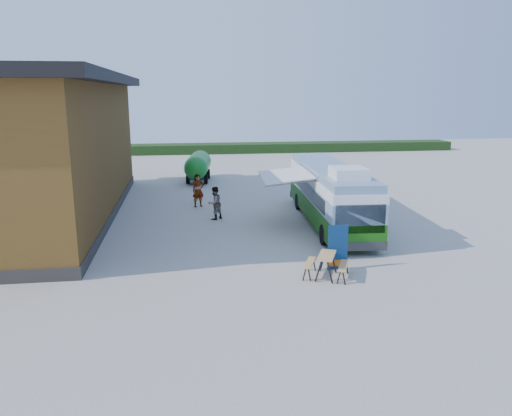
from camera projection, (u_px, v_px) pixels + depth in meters
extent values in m
plane|color=#BCB7AD|center=(260.00, 271.00, 18.72)|extent=(100.00, 100.00, 0.00)
cube|color=brown|center=(33.00, 152.00, 26.09)|extent=(8.00, 20.00, 7.00)
cube|color=black|center=(26.00, 78.00, 25.25)|extent=(9.60, 21.20, 0.50)
cube|color=#332D28|center=(39.00, 212.00, 26.83)|extent=(8.10, 20.10, 0.50)
cube|color=#264419|center=(279.00, 147.00, 56.36)|extent=(40.00, 3.00, 1.00)
cube|color=#1D7713|center=(329.00, 207.00, 25.42)|extent=(2.96, 11.11, 1.01)
cube|color=#708EAF|center=(330.00, 190.00, 25.22)|extent=(2.96, 11.11, 0.82)
cube|color=black|center=(306.00, 188.00, 25.57)|extent=(0.60, 9.15, 0.64)
cube|color=black|center=(349.00, 188.00, 25.75)|extent=(0.60, 9.15, 0.64)
cube|color=white|center=(330.00, 178.00, 25.08)|extent=(2.96, 11.11, 0.41)
cube|color=#708EAF|center=(330.00, 170.00, 24.99)|extent=(2.81, 10.92, 0.37)
cube|color=white|center=(349.00, 173.00, 21.52)|extent=(1.56, 1.74, 0.46)
cube|color=black|center=(360.00, 219.00, 19.94)|extent=(2.06, 0.19, 1.19)
cube|color=#2D2D2D|center=(359.00, 246.00, 20.25)|extent=(2.35, 0.34, 0.37)
cube|color=#2D2D2D|center=(309.00, 194.00, 30.76)|extent=(2.35, 0.34, 0.37)
cylinder|color=black|center=(324.00, 235.00, 21.87)|extent=(0.33, 0.93, 0.92)
cylinder|color=black|center=(370.00, 234.00, 22.03)|extent=(0.33, 0.93, 0.92)
cylinder|color=black|center=(299.00, 201.00, 28.54)|extent=(0.33, 0.93, 0.92)
cylinder|color=black|center=(334.00, 201.00, 28.70)|extent=(0.33, 0.93, 0.92)
cube|color=white|center=(285.00, 178.00, 24.60)|extent=(2.61, 3.96, 0.30)
cube|color=#A5A8AD|center=(309.00, 174.00, 24.65)|extent=(0.40, 4.12, 0.15)
cylinder|color=#A5A8AD|center=(290.00, 186.00, 23.05)|extent=(2.48, 0.20, 0.31)
cylinder|color=#A5A8AD|center=(281.00, 175.00, 26.18)|extent=(2.48, 0.20, 0.31)
cube|color=navy|center=(338.00, 248.00, 18.63)|extent=(0.75, 0.08, 1.76)
cube|color=orange|center=(337.00, 263.00, 18.77)|extent=(0.77, 0.08, 0.25)
cube|color=#A5A8AD|center=(337.00, 269.00, 18.82)|extent=(0.54, 0.21, 0.05)
cylinder|color=#A5A8AD|center=(338.00, 248.00, 18.65)|extent=(0.03, 0.03, 1.76)
cube|color=tan|center=(327.00, 255.00, 17.92)|extent=(1.04, 1.43, 0.04)
cube|color=tan|center=(310.00, 263.00, 18.16)|extent=(0.79, 1.32, 0.04)
cube|color=tan|center=(343.00, 266.00, 17.84)|extent=(0.79, 1.32, 0.04)
cube|color=black|center=(319.00, 271.00, 17.55)|extent=(0.07, 0.07, 0.82)
cube|color=black|center=(330.00, 272.00, 17.45)|extent=(0.07, 0.07, 0.82)
cube|color=black|center=(323.00, 261.00, 18.59)|extent=(0.07, 0.07, 0.82)
cube|color=black|center=(334.00, 262.00, 18.48)|extent=(0.07, 0.07, 0.82)
imported|color=#999999|center=(198.00, 191.00, 29.07)|extent=(0.81, 0.66, 1.93)
imported|color=#999999|center=(215.00, 203.00, 26.20)|extent=(1.07, 1.05, 1.74)
cylinder|color=#167A22|center=(198.00, 165.00, 37.47)|extent=(2.14, 3.93, 1.69)
sphere|color=#167A22|center=(196.00, 168.00, 35.64)|extent=(1.69, 1.69, 1.69)
sphere|color=#167A22|center=(200.00, 161.00, 39.29)|extent=(1.69, 1.69, 1.69)
cube|color=black|center=(198.00, 174.00, 37.64)|extent=(1.61, 4.05, 0.19)
cube|color=black|center=(195.00, 181.00, 35.27)|extent=(0.25, 1.13, 0.09)
cylinder|color=black|center=(188.00, 179.00, 36.56)|extent=(0.33, 0.77, 0.75)
cylinder|color=black|center=(206.00, 179.00, 36.59)|extent=(0.33, 0.77, 0.75)
cylinder|color=black|center=(191.00, 174.00, 38.75)|extent=(0.33, 0.77, 0.75)
cylinder|color=black|center=(208.00, 174.00, 38.78)|extent=(0.33, 0.77, 0.75)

